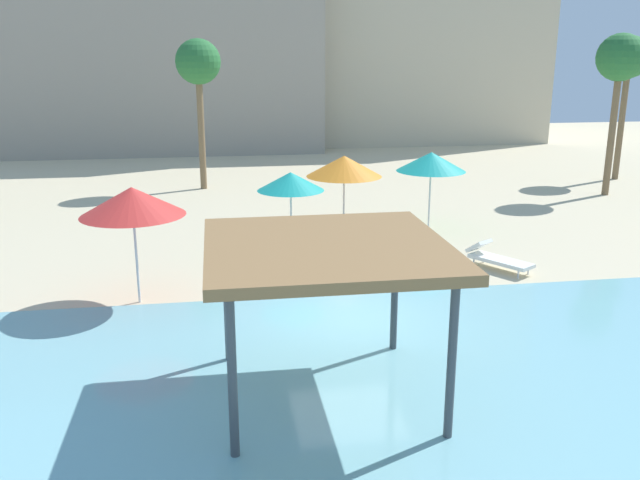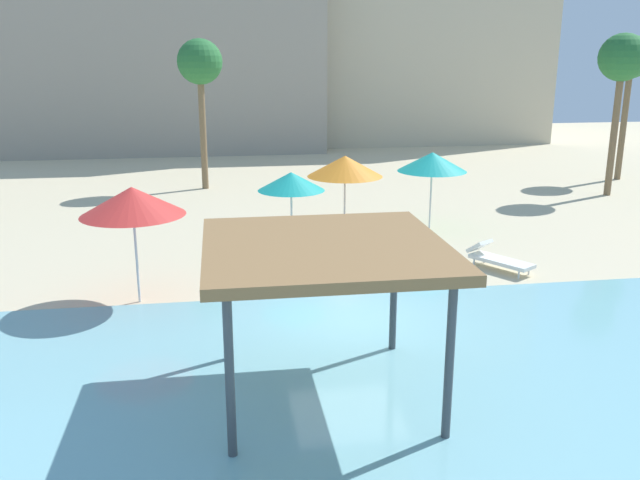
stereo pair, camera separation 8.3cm
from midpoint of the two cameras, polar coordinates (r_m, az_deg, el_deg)
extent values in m
plane|color=beige|center=(15.31, 2.47, -6.65)|extent=(80.00, 80.00, 0.00)
cube|color=#7AB7C1|center=(10.76, 8.07, -17.03)|extent=(44.00, 13.50, 0.04)
cylinder|color=#42474C|center=(12.92, -7.79, -4.90)|extent=(0.14, 0.14, 2.60)
cylinder|color=#42474C|center=(13.35, 6.45, -4.17)|extent=(0.14, 0.14, 2.60)
cylinder|color=#42474C|center=(9.91, -7.41, -11.50)|extent=(0.14, 0.14, 2.60)
cylinder|color=#42474C|center=(10.47, 11.13, -10.15)|extent=(0.14, 0.14, 2.60)
cube|color=olive|center=(11.06, 0.63, -0.70)|extent=(3.98, 3.98, 0.18)
cylinder|color=silver|center=(23.04, 9.45, 3.36)|extent=(0.06, 0.06, 1.97)
cone|color=teal|center=(22.81, 9.59, 6.56)|extent=(2.31, 2.31, 0.64)
cylinder|color=silver|center=(16.49, -15.13, -1.58)|extent=(0.06, 0.06, 2.15)
cone|color=red|center=(16.14, -15.48, 3.20)|extent=(2.43, 2.43, 0.67)
cylinder|color=silver|center=(19.68, -2.30, 1.43)|extent=(0.06, 0.06, 1.95)
cone|color=teal|center=(19.42, -2.34, 4.99)|extent=(1.94, 1.94, 0.53)
cylinder|color=silver|center=(22.09, 2.20, 2.96)|extent=(0.06, 0.06, 1.92)
cone|color=orange|center=(21.85, 2.24, 6.28)|extent=(2.46, 2.46, 0.68)
cylinder|color=white|center=(19.02, 17.39, -2.51)|extent=(0.05, 0.05, 0.22)
cylinder|color=white|center=(18.63, 16.61, -2.83)|extent=(0.05, 0.05, 0.22)
cylinder|color=white|center=(19.76, 13.86, -1.57)|extent=(0.05, 0.05, 0.22)
cylinder|color=white|center=(19.38, 13.04, -1.86)|extent=(0.05, 0.05, 0.22)
cube|color=white|center=(19.14, 15.23, -1.73)|extent=(1.47, 1.84, 0.10)
cube|color=white|center=(19.46, 13.48, -0.48)|extent=(0.78, 0.75, 0.40)
cylinder|color=white|center=(19.75, 5.73, -1.19)|extent=(0.05, 0.05, 0.22)
cylinder|color=white|center=(19.43, 4.70, -1.45)|extent=(0.05, 0.05, 0.22)
cylinder|color=white|center=(20.76, 2.98, -0.29)|extent=(0.05, 0.05, 0.22)
cylinder|color=white|center=(20.46, 1.96, -0.52)|extent=(0.05, 0.05, 0.22)
cube|color=white|center=(20.05, 3.82, -0.41)|extent=(1.41, 1.86, 0.10)
cube|color=white|center=(20.51, 2.45, 0.78)|extent=(0.77, 0.74, 0.40)
cylinder|color=brown|center=(29.80, -9.81, 9.12)|extent=(0.28, 0.28, 5.07)
sphere|color=#286B33|center=(29.63, -10.07, 14.66)|extent=(1.90, 1.90, 1.90)
cylinder|color=brown|center=(34.58, 24.40, 8.99)|extent=(0.28, 0.28, 5.24)
sphere|color=#286B33|center=(34.43, 24.97, 13.88)|extent=(1.90, 1.90, 1.90)
cylinder|color=brown|center=(30.47, 23.73, 8.35)|extent=(0.28, 0.28, 5.25)
sphere|color=#286B33|center=(30.31, 24.35, 13.93)|extent=(1.90, 1.90, 1.90)
cube|color=#9E9384|center=(44.18, -14.37, 17.53)|extent=(20.60, 9.69, 15.23)
cube|color=beige|center=(48.99, 6.78, 18.20)|extent=(17.71, 11.91, 16.16)
camera|label=1|loc=(0.04, -89.86, 0.04)|focal=37.77mm
camera|label=2|loc=(0.04, 90.14, -0.04)|focal=37.77mm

